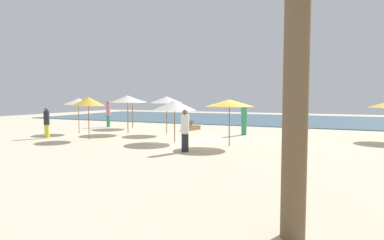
% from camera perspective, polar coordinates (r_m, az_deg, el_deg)
% --- Properties ---
extents(ground_plane, '(60.00, 60.00, 0.00)m').
position_cam_1_polar(ground_plane, '(16.33, 5.80, -3.92)').
color(ground_plane, beige).
extents(ocean_water, '(48.00, 16.00, 0.06)m').
position_cam_1_polar(ocean_water, '(32.84, 15.01, 0.08)').
color(ocean_water, '#3D6075').
rests_on(ocean_water, ground_plane).
extents(umbrella_0, '(2.14, 2.14, 2.33)m').
position_cam_1_polar(umbrella_0, '(20.48, -11.14, 3.59)').
color(umbrella_0, olive).
rests_on(umbrella_0, ground_plane).
extents(umbrella_1, '(1.84, 1.84, 2.16)m').
position_cam_1_polar(umbrella_1, '(21.37, -19.15, 3.06)').
color(umbrella_1, olive).
rests_on(umbrella_1, ground_plane).
extents(umbrella_2, '(1.70, 1.70, 2.25)m').
position_cam_1_polar(umbrella_2, '(18.02, -17.58, 3.09)').
color(umbrella_2, brown).
rests_on(umbrella_2, ground_plane).
extents(umbrella_3, '(2.21, 2.21, 2.13)m').
position_cam_1_polar(umbrella_3, '(14.98, 6.53, 2.93)').
color(umbrella_3, brown).
rests_on(umbrella_3, ground_plane).
extents(umbrella_4, '(2.21, 2.21, 2.17)m').
position_cam_1_polar(umbrella_4, '(23.89, -10.34, 3.43)').
color(umbrella_4, brown).
rests_on(umbrella_4, ground_plane).
extents(umbrella_7, '(2.16, 2.16, 2.08)m').
position_cam_1_polar(umbrella_7, '(16.27, -3.06, 2.55)').
color(umbrella_7, brown).
rests_on(umbrella_7, ground_plane).
extents(umbrella_8, '(1.99, 1.99, 2.27)m').
position_cam_1_polar(umbrella_8, '(19.80, -4.45, 3.52)').
color(umbrella_8, olive).
rests_on(umbrella_8, ground_plane).
extents(lounger_0, '(0.88, 1.77, 0.68)m').
position_cam_1_polar(lounger_0, '(22.06, -0.25, -1.33)').
color(lounger_0, olive).
rests_on(lounger_0, ground_plane).
extents(person_0, '(0.35, 0.35, 1.67)m').
position_cam_1_polar(person_0, '(19.63, -23.95, -0.39)').
color(person_0, yellow).
rests_on(person_0, ground_plane).
extents(person_1, '(0.40, 0.40, 1.74)m').
position_cam_1_polar(person_1, '(13.45, -1.22, -1.85)').
color(person_1, '#26262D').
rests_on(person_1, ground_plane).
extents(person_2, '(0.42, 0.42, 1.75)m').
position_cam_1_polar(person_2, '(19.96, 19.07, -0.11)').
color(person_2, '#338C59').
rests_on(person_2, ground_plane).
extents(person_3, '(0.38, 0.38, 1.96)m').
position_cam_1_polar(person_3, '(25.13, -14.37, 1.13)').
color(person_3, '#338C59').
rests_on(person_3, ground_plane).
extents(person_4, '(0.50, 0.50, 1.84)m').
position_cam_1_polar(person_4, '(19.55, 9.03, 0.13)').
color(person_4, '#338C59').
rests_on(person_4, ground_plane).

